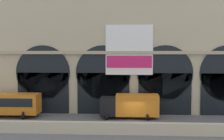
{
  "coord_description": "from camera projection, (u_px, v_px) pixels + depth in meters",
  "views": [
    {
      "loc": [
        -0.93,
        -34.17,
        9.03
      ],
      "look_at": [
        -3.01,
        5.0,
        6.12
      ],
      "focal_mm": 45.93,
      "sensor_mm": 36.0,
      "label": 1
    }
  ],
  "objects": [
    {
      "name": "quay_parapet_wall",
      "position": [
        136.0,
        129.0,
        30.16
      ],
      "size": [
        90.0,
        0.7,
        1.27
      ],
      "primitive_type": "cube",
      "color": "beige",
      "rests_on": "ground"
    },
    {
      "name": "station_building",
      "position": [
        134.0,
        43.0,
        41.21
      ],
      "size": [
        43.84,
        5.06,
        20.32
      ],
      "color": "#BCAD8C",
      "rests_on": "ground"
    },
    {
      "name": "ground_plane",
      "position": [
        135.0,
        124.0,
        34.65
      ],
      "size": [
        200.0,
        200.0,
        0.0
      ],
      "primitive_type": "plane",
      "color": "slate"
    },
    {
      "name": "box_truck_center",
      "position": [
        130.0,
        105.0,
        37.15
      ],
      "size": [
        7.5,
        2.91,
        3.12
      ],
      "color": "black",
      "rests_on": "ground"
    }
  ]
}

